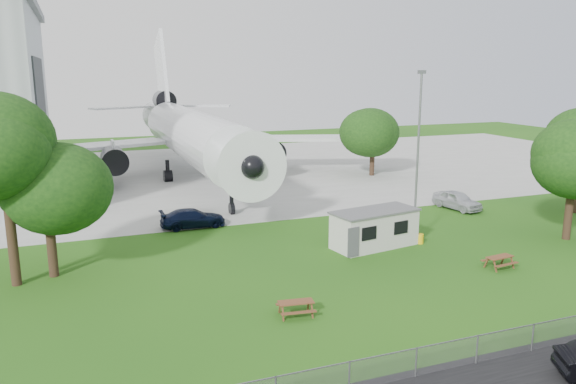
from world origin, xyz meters
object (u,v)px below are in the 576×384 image
object	(u,v)px
site_cabin	(375,228)
picnic_west	(296,315)
airliner	(190,132)
picnic_east	(499,268)

from	to	relation	value
site_cabin	picnic_west	world-z (taller)	site_cabin
airliner	picnic_west	world-z (taller)	airliner
picnic_west	picnic_east	world-z (taller)	same
site_cabin	picnic_east	distance (m)	8.52
airliner	picnic_east	world-z (taller)	airliner
airliner	site_cabin	bearing A→B (deg)	-76.78
airliner	site_cabin	distance (m)	30.71
picnic_east	airliner	bearing A→B (deg)	101.61
site_cabin	picnic_east	xyz separation A→B (m)	(5.14, -6.67, -1.31)
picnic_west	site_cabin	bearing A→B (deg)	50.29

